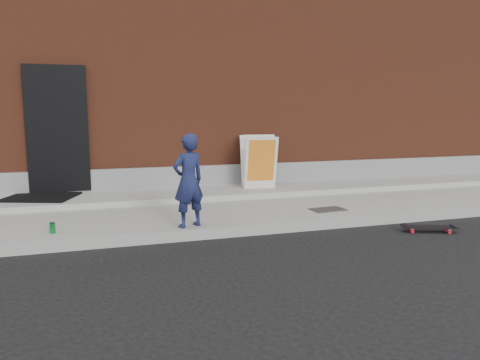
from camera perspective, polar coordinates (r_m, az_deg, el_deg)
name	(u,v)px	position (r m, az deg, el deg)	size (l,w,h in m)	color
ground	(248,236)	(6.56, 0.98, -6.87)	(80.00, 80.00, 0.00)	black
sidewalk	(220,209)	(7.94, -2.44, -3.58)	(20.00, 3.00, 0.15)	gray
apron	(208,193)	(8.77, -3.97, -1.59)	(20.00, 1.20, 0.10)	gray
building	(167,82)	(13.17, -8.84, 11.77)	(20.00, 8.10, 5.00)	brown
child	(188,181)	(6.39, -6.30, -0.10)	(0.47, 0.31, 1.28)	#191F46
skateboard	(429,227)	(7.29, 22.07, -5.37)	(0.77, 0.45, 0.08)	#B1121F
pizza_sign	(259,161)	(9.01, 2.30, 2.30)	(0.70, 0.79, 1.02)	silver
soda_can	(52,228)	(6.59, -21.89, -5.45)	(0.08, 0.08, 0.14)	#198138
doormat	(41,197)	(8.70, -23.10, -1.92)	(1.10, 0.89, 0.03)	black
utility_plate	(328,210)	(7.64, 10.68, -3.57)	(0.54, 0.34, 0.02)	#4F4F54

